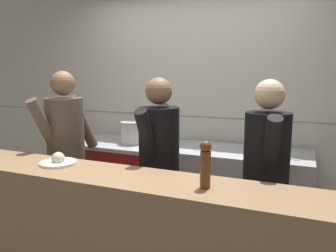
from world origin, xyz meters
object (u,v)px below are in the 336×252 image
chef_head_cook (66,151)px  chef_sous (159,166)px  plated_dish_main (58,161)px  pepper_mill (205,163)px  stock_pot (132,132)px  chefs_knife (273,156)px  oven_range (130,180)px  chef_line (265,177)px

chef_head_cook → chef_sous: size_ratio=1.03×
plated_dish_main → chef_sous: (0.57, 0.51, -0.11)m
plated_dish_main → pepper_mill: (1.13, -0.07, 0.12)m
stock_pot → pepper_mill: pepper_mill is taller
stock_pot → chefs_knife: 1.47m
oven_range → stock_pot: 0.57m
plated_dish_main → chef_head_cook: 0.64m
chef_head_cook → chef_line: bearing=15.7°
stock_pot → chefs_knife: size_ratio=0.64×
oven_range → stock_pot: (0.06, -0.05, 0.56)m
pepper_mill → chef_line: (0.27, 0.63, -0.24)m
chefs_knife → plated_dish_main: bearing=-140.1°
chef_sous → oven_range: bearing=134.1°
stock_pot → chef_sous: chef_sous is taller
chef_sous → chef_line: (0.83, 0.04, -0.00)m
pepper_mill → chef_sous: size_ratio=0.17×
stock_pot → pepper_mill: size_ratio=0.89×
chef_head_cook → pepper_mill: bearing=-7.0°
plated_dish_main → chef_sous: size_ratio=0.17×
chef_head_cook → oven_range: bearing=87.0°
oven_range → chef_line: size_ratio=0.75×
chefs_knife → stock_pot: bearing=177.6°
plated_dish_main → chef_head_cook: bearing=125.2°
pepper_mill → chef_line: chef_line is taller
chef_line → chef_head_cook: bearing=167.7°
plated_dish_main → pepper_mill: pepper_mill is taller
plated_dish_main → chef_line: size_ratio=0.17×
chef_sous → chef_line: 0.83m
oven_range → stock_pot: stock_pot is taller
stock_pot → pepper_mill: 1.77m
chefs_knife → chef_line: chef_line is taller
chef_sous → stock_pot: bearing=133.3°
stock_pot → chefs_knife: (1.46, -0.06, -0.11)m
oven_range → chefs_knife: bearing=-4.0°
chef_head_cook → chef_line: size_ratio=1.04×
oven_range → plated_dish_main: bearing=-84.2°
oven_range → plated_dish_main: (0.13, -1.27, 0.56)m
stock_pot → chef_line: chef_line is taller
chefs_knife → pepper_mill: 1.28m
pepper_mill → oven_range: bearing=133.1°
stock_pot → pepper_mill: (1.19, -1.30, 0.12)m
stock_pot → plated_dish_main: 1.23m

